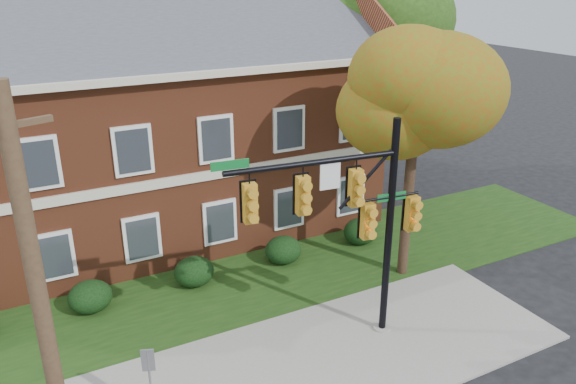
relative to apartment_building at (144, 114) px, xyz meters
name	(u,v)px	position (x,y,z in m)	size (l,w,h in m)	color
ground	(347,382)	(2.00, -11.95, -4.99)	(120.00, 120.00, 0.00)	black
sidewalk	(328,359)	(2.00, -10.95, -4.95)	(14.00, 5.00, 0.08)	gray
grass_strip	(255,280)	(2.00, -5.95, -4.97)	(30.00, 6.00, 0.04)	#193811
apartment_building	(144,114)	(0.00, 0.00, 0.00)	(18.80, 8.80, 9.74)	brown
hedge_left	(90,297)	(-3.50, -5.25, -4.46)	(1.40, 1.26, 1.05)	black
hedge_center	(194,272)	(0.00, -5.25, -4.46)	(1.40, 1.26, 1.05)	black
hedge_right	(283,250)	(3.50, -5.25, -4.46)	(1.40, 1.26, 1.05)	black
hedge_far_right	(360,231)	(7.00, -5.25, -4.46)	(1.40, 1.26, 1.05)	black
tree_near_right	(425,92)	(7.22, -8.09, 1.68)	(4.50, 4.25, 8.58)	black
tree_right_rear	(370,20)	(11.31, 0.86, 3.13)	(6.30, 5.95, 10.62)	black
tree_far_rear	(124,2)	(1.34, 7.84, 3.86)	(6.84, 6.46, 11.52)	black
traffic_signal	(352,213)	(3.01, -10.39, -0.83)	(5.98, 0.89, 6.70)	gray
utility_pole	(46,335)	(-5.00, -12.95, -0.48)	(1.34, 0.54, 8.88)	#432E1F
sign_post	(149,374)	(-2.98, -10.97, -3.53)	(0.30, 0.15, 2.14)	slate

